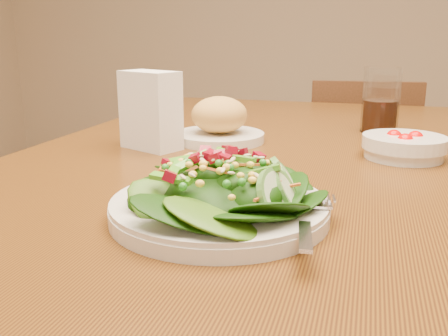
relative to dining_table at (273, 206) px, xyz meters
The scene contains 7 objects.
dining_table is the anchor object (origin of this frame).
chair_far 0.97m from the dining_table, 81.76° to the left, with size 0.42×0.42×0.81m.
salad_plate 0.36m from the dining_table, 88.87° to the right, with size 0.26×0.25×0.07m.
bread_plate 0.20m from the dining_table, 152.78° to the left, with size 0.18×0.18×0.09m.
tomato_bowl 0.25m from the dining_table, ahead, with size 0.14×0.14×0.05m.
drinking_glass 0.35m from the dining_table, 54.50° to the left, with size 0.08×0.08×0.14m.
napkin_holder 0.29m from the dining_table, behind, with size 0.12×0.10×0.14m.
Camera 1 is at (0.16, -0.86, 0.96)m, focal length 40.00 mm.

